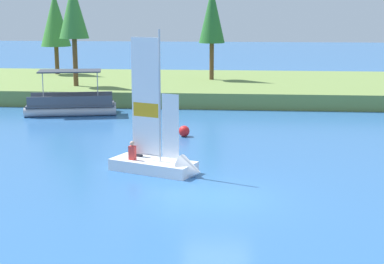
% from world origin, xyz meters
% --- Properties ---
extents(ground_plane, '(200.00, 200.00, 0.00)m').
position_xyz_m(ground_plane, '(0.00, 0.00, 0.00)').
color(ground_plane, '#2D609E').
extents(shore_bank, '(80.00, 15.44, 1.09)m').
position_xyz_m(shore_bank, '(0.00, 27.08, 0.55)').
color(shore_bank, olive).
rests_on(shore_bank, ground).
extents(shoreline_tree_left, '(2.55, 2.55, 6.98)m').
position_xyz_m(shoreline_tree_left, '(-15.24, 30.37, 5.75)').
color(shoreline_tree_left, brown).
rests_on(shoreline_tree_left, shore_bank).
extents(shoreline_tree_midleft, '(2.15, 2.15, 7.50)m').
position_xyz_m(shoreline_tree_midleft, '(-11.44, 22.59, 6.49)').
color(shoreline_tree_midleft, brown).
rests_on(shoreline_tree_midleft, shore_bank).
extents(shoreline_tree_centre, '(2.04, 2.04, 7.35)m').
position_xyz_m(shoreline_tree_centre, '(-1.71, 27.46, 6.16)').
color(shoreline_tree_centre, brown).
rests_on(shoreline_tree_centre, shore_bank).
extents(sailboat, '(4.27, 2.82, 6.36)m').
position_xyz_m(sailboat, '(-2.30, 3.16, 0.45)').
color(sailboat, white).
rests_on(sailboat, ground).
extents(pontoon_boat, '(6.09, 3.34, 2.83)m').
position_xyz_m(pontoon_boat, '(-10.21, 16.86, 0.67)').
color(pontoon_boat, '#B2B2B7').
rests_on(pontoon_boat, ground).
extents(channel_buoy, '(0.59, 0.59, 0.59)m').
position_xyz_m(channel_buoy, '(-2.25, 10.54, 0.30)').
color(channel_buoy, red).
rests_on(channel_buoy, ground).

